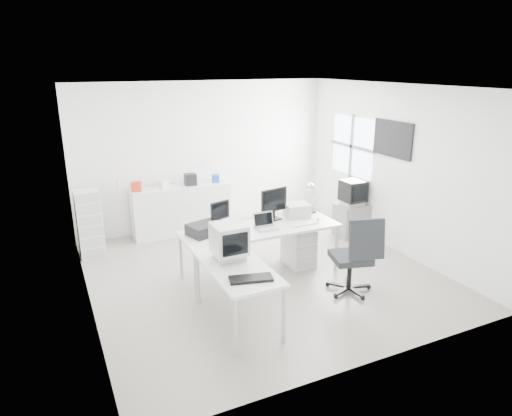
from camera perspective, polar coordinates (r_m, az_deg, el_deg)
name	(u,v)px	position (r m, az deg, el deg)	size (l,w,h in m)	color
floor	(261,273)	(7.14, 0.69, -8.11)	(5.00, 5.00, 0.01)	beige
ceiling	(262,86)	(6.43, 0.79, 14.95)	(5.00, 5.00, 0.01)	white
back_wall	(205,156)	(8.91, -6.37, 6.54)	(5.00, 0.02, 2.80)	white
left_wall	(80,208)	(6.03, -21.15, 0.01)	(0.02, 5.00, 2.80)	white
right_wall	(395,169)	(8.03, 17.04, 4.65)	(0.02, 5.00, 2.80)	white
window	(352,146)	(8.89, 11.90, 7.56)	(0.02, 1.20, 1.10)	white
wall_picture	(393,139)	(8.00, 16.72, 8.27)	(0.04, 0.90, 0.60)	black
main_desk	(261,251)	(6.97, 0.58, -5.38)	(2.40, 0.80, 0.75)	white
side_desk	(238,294)	(5.75, -2.32, -10.69)	(0.70, 1.40, 0.75)	white
drawer_pedestal	(299,247)	(7.35, 5.34, -4.84)	(0.40, 0.50, 0.60)	white
inkjet_printer	(204,229)	(6.59, -6.46, -2.63)	(0.45, 0.35, 0.16)	black
lcd_monitor_small	(220,215)	(6.78, -4.52, -0.90)	(0.32, 0.18, 0.41)	black
lcd_monitor_large	(274,204)	(7.12, 2.26, 0.45)	(0.48, 0.19, 0.50)	black
laptop	(267,223)	(6.74, 1.35, -1.88)	(0.31, 0.32, 0.20)	#B7B7BA
white_keyboard	(303,224)	(7.00, 5.92, -2.00)	(0.44, 0.14, 0.02)	white
white_mouse	(318,219)	(7.19, 7.78, -1.38)	(0.06, 0.06, 0.06)	white
laser_printer	(297,210)	(7.32, 5.13, -0.29)	(0.37, 0.32, 0.21)	#B0B0B0
desk_lamp	(313,197)	(7.51, 7.17, 1.41)	(0.18, 0.18, 0.54)	silver
crt_monitor	(229,244)	(5.72, -3.38, -4.47)	(0.36, 0.36, 0.41)	#B7B7BA
black_keyboard	(251,279)	(5.25, -0.65, -8.82)	(0.50, 0.20, 0.03)	black
office_chair	(351,254)	(6.51, 11.76, -5.63)	(0.66, 0.66, 1.15)	#292C2E
tv_cabinet	(351,220)	(8.70, 11.81, -1.50)	(0.56, 0.46, 0.61)	slate
crt_tv	(353,193)	(8.54, 12.03, 1.85)	(0.50, 0.48, 0.45)	black
sideboard	(182,210)	(8.73, -9.29, -0.20)	(1.84, 0.46, 0.92)	white
clutter_box_a	(136,187)	(8.41, -14.71, 2.61)	(0.17, 0.15, 0.17)	red
clutter_box_b	(164,184)	(8.51, -11.41, 2.95)	(0.15, 0.13, 0.15)	white
clutter_box_c	(190,179)	(8.63, -8.20, 3.55)	(0.21, 0.19, 0.21)	black
clutter_box_d	(216,179)	(8.79, -5.08, 3.69)	(0.14, 0.13, 0.14)	#1946B0
clutter_bottle	(119,186)	(8.39, -16.78, 2.59)	(0.07, 0.07, 0.22)	white
filing_cabinet	(90,224)	(8.07, -20.09, -1.86)	(0.39, 0.46, 1.11)	white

